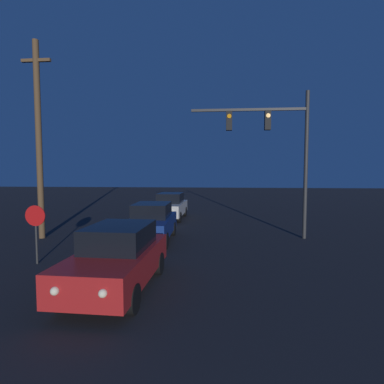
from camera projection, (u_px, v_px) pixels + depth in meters
The scene contains 6 objects.
car_near at pixel (118, 257), 8.15m from camera, with size 2.00×4.39×1.73m.
car_mid at pixel (151, 222), 13.77m from camera, with size 1.97×4.38×1.73m.
car_far at pixel (170, 206), 20.22m from camera, with size 1.98×4.39×1.73m.
traffic_signal_mast at pixel (277, 141), 14.15m from camera, with size 5.52×0.30×6.96m.
stop_sign at pixel (36, 223), 10.31m from camera, with size 0.71×0.07×2.05m.
utility_pole at pixel (39, 138), 14.10m from camera, with size 1.40×0.28×9.28m.
Camera 1 is at (0.93, 0.71, 3.21)m, focal length 28.00 mm.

